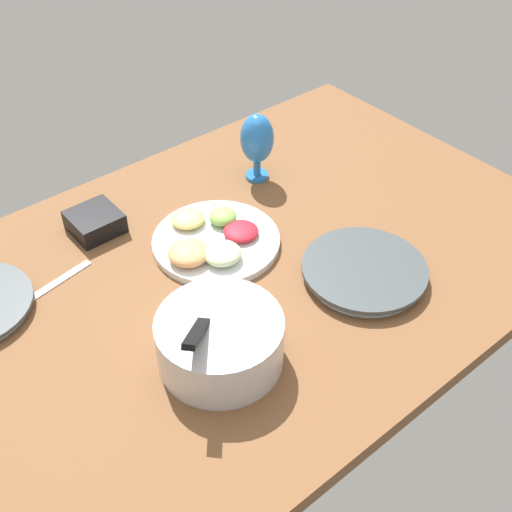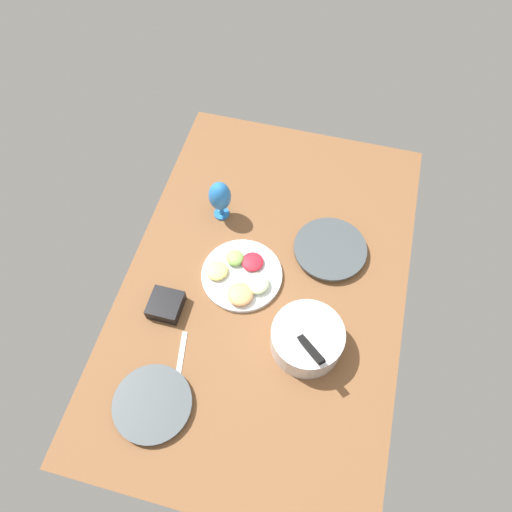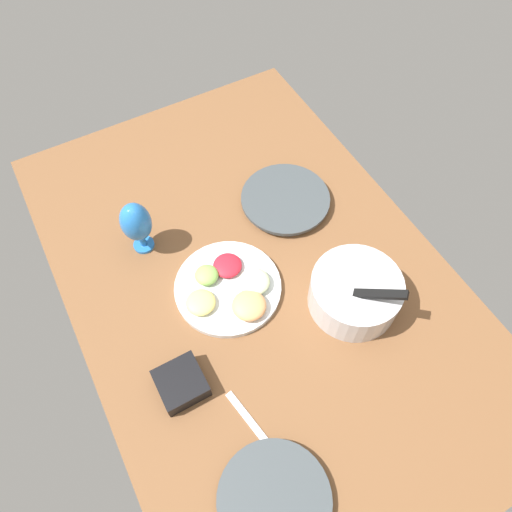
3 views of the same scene
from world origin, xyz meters
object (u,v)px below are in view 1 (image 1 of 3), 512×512
(hurricane_glass_blue, at_px, (257,140))
(square_bowl_black, at_px, (95,221))
(mixing_bowl, at_px, (220,339))
(dinner_plate_left, at_px, (364,271))
(fruit_platter, at_px, (214,240))

(hurricane_glass_blue, distance_m, square_bowl_black, 0.46)
(mixing_bowl, height_order, square_bowl_black, mixing_bowl)
(dinner_plate_left, relative_size, square_bowl_black, 2.45)
(mixing_bowl, xyz_separation_m, hurricane_glass_blue, (-0.46, -0.44, 0.06))
(dinner_plate_left, bearing_deg, fruit_platter, -56.54)
(fruit_platter, relative_size, hurricane_glass_blue, 1.61)
(dinner_plate_left, distance_m, square_bowl_black, 0.66)
(dinner_plate_left, relative_size, fruit_platter, 0.93)
(mixing_bowl, bearing_deg, square_bowl_black, -91.16)
(square_bowl_black, bearing_deg, mixing_bowl, 88.84)
(hurricane_glass_blue, bearing_deg, square_bowl_black, -9.61)
(mixing_bowl, relative_size, square_bowl_black, 2.16)
(mixing_bowl, xyz_separation_m, square_bowl_black, (-0.01, -0.52, -0.03))
(fruit_platter, distance_m, hurricane_glass_blue, 0.32)
(hurricane_glass_blue, relative_size, square_bowl_black, 1.64)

